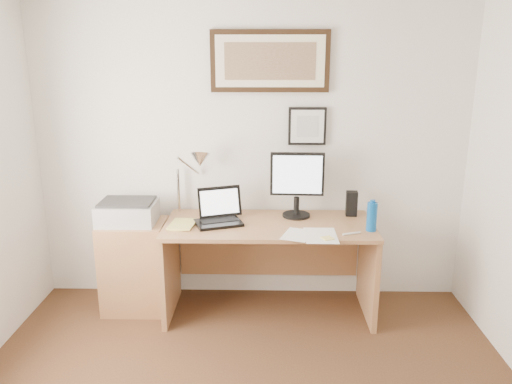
{
  "coord_description": "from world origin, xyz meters",
  "views": [
    {
      "loc": [
        0.12,
        -1.99,
        2.01
      ],
      "look_at": [
        0.05,
        1.43,
        1.06
      ],
      "focal_mm": 35.0,
      "sensor_mm": 36.0,
      "label": 1
    }
  ],
  "objects_px": {
    "water_bottle": "(372,217)",
    "desk": "(269,248)",
    "side_cabinet": "(135,266)",
    "printer": "(128,212)",
    "book": "(171,224)",
    "lcd_monitor": "(297,181)",
    "laptop": "(219,215)"
  },
  "relations": [
    {
      "from": "water_bottle",
      "to": "book",
      "type": "bearing_deg",
      "value": 176.64
    },
    {
      "from": "laptop",
      "to": "printer",
      "type": "bearing_deg",
      "value": 177.04
    },
    {
      "from": "book",
      "to": "laptop",
      "type": "bearing_deg",
      "value": 11.8
    },
    {
      "from": "book",
      "to": "printer",
      "type": "height_order",
      "value": "printer"
    },
    {
      "from": "lcd_monitor",
      "to": "printer",
      "type": "bearing_deg",
      "value": -175.2
    },
    {
      "from": "desk",
      "to": "laptop",
      "type": "xyz_separation_m",
      "value": [
        -0.39,
        -0.06,
        0.29
      ]
    },
    {
      "from": "printer",
      "to": "side_cabinet",
      "type": "bearing_deg",
      "value": -14.39
    },
    {
      "from": "laptop",
      "to": "lcd_monitor",
      "type": "xyz_separation_m",
      "value": [
        0.6,
        0.15,
        0.23
      ]
    },
    {
      "from": "lcd_monitor",
      "to": "laptop",
      "type": "bearing_deg",
      "value": -166.23
    },
    {
      "from": "side_cabinet",
      "to": "book",
      "type": "relative_size",
      "value": 2.91
    },
    {
      "from": "desk",
      "to": "printer",
      "type": "xyz_separation_m",
      "value": [
        -1.1,
        -0.03,
        0.3
      ]
    },
    {
      "from": "water_bottle",
      "to": "book",
      "type": "xyz_separation_m",
      "value": [
        -1.5,
        0.09,
        -0.1
      ]
    },
    {
      "from": "side_cabinet",
      "to": "printer",
      "type": "relative_size",
      "value": 1.66
    },
    {
      "from": "lcd_monitor",
      "to": "printer",
      "type": "relative_size",
      "value": 1.18
    },
    {
      "from": "water_bottle",
      "to": "lcd_monitor",
      "type": "bearing_deg",
      "value": 149.67
    },
    {
      "from": "book",
      "to": "lcd_monitor",
      "type": "relative_size",
      "value": 0.48
    },
    {
      "from": "water_bottle",
      "to": "desk",
      "type": "xyz_separation_m",
      "value": [
        -0.75,
        0.23,
        -0.34
      ]
    },
    {
      "from": "side_cabinet",
      "to": "desk",
      "type": "height_order",
      "value": "desk"
    },
    {
      "from": "water_bottle",
      "to": "printer",
      "type": "height_order",
      "value": "water_bottle"
    },
    {
      "from": "water_bottle",
      "to": "laptop",
      "type": "height_order",
      "value": "laptop"
    },
    {
      "from": "side_cabinet",
      "to": "water_bottle",
      "type": "distance_m",
      "value": 1.89
    },
    {
      "from": "side_cabinet",
      "to": "desk",
      "type": "relative_size",
      "value": 0.46
    },
    {
      "from": "book",
      "to": "water_bottle",
      "type": "bearing_deg",
      "value": -3.36
    },
    {
      "from": "desk",
      "to": "lcd_monitor",
      "type": "distance_m",
      "value": 0.57
    },
    {
      "from": "laptop",
      "to": "printer",
      "type": "xyz_separation_m",
      "value": [
        -0.72,
        0.04,
        0.01
      ]
    },
    {
      "from": "desk",
      "to": "laptop",
      "type": "distance_m",
      "value": 0.49
    },
    {
      "from": "lcd_monitor",
      "to": "desk",
      "type": "bearing_deg",
      "value": -158.86
    },
    {
      "from": "printer",
      "to": "lcd_monitor",
      "type": "bearing_deg",
      "value": 4.8
    },
    {
      "from": "printer",
      "to": "water_bottle",
      "type": "bearing_deg",
      "value": -6.17
    },
    {
      "from": "desk",
      "to": "lcd_monitor",
      "type": "relative_size",
      "value": 3.08
    },
    {
      "from": "book",
      "to": "desk",
      "type": "distance_m",
      "value": 0.8
    },
    {
      "from": "desk",
      "to": "printer",
      "type": "distance_m",
      "value": 1.14
    }
  ]
}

